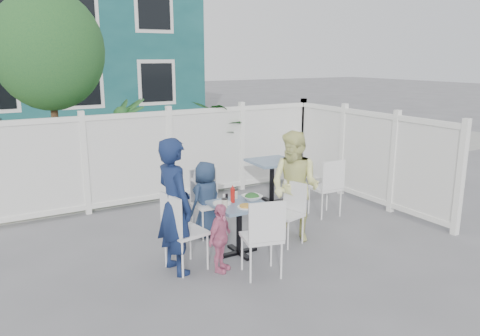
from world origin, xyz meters
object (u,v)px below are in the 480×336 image
chair_right (290,208)px  chair_back (207,197)px  chair_near (264,233)px  toddler (220,238)px  chair_left (180,226)px  woman (295,186)px  man (175,206)px  boy (206,199)px  spare_table (272,170)px  main_table (239,215)px

chair_right → chair_back: (-0.82, 0.87, 0.06)m
chair_near → toddler: 0.55m
chair_near → toddler: bearing=145.9°
chair_left → woman: size_ratio=0.63×
chair_near → man: 1.08m
chair_left → chair_back: size_ratio=1.02×
boy → toddler: size_ratio=1.29×
man → boy: man is taller
spare_table → man: size_ratio=0.48×
spare_table → chair_left: (-2.41, -1.64, -0.04)m
chair_back → man: size_ratio=0.58×
main_table → chair_right: size_ratio=0.81×
chair_right → toddler: size_ratio=1.01×
man → chair_near: bearing=-136.4°
boy → chair_near: bearing=67.6°
spare_table → chair_left: chair_left is taller
chair_back → man: (-0.87, -0.92, 0.26)m
main_table → toddler: 0.56m
chair_left → man: (-0.05, 0.02, 0.25)m
chair_back → woman: woman is taller
spare_table → man: 2.95m
chair_right → chair_back: 1.20m
chair_near → chair_left: bearing=153.3°
main_table → spare_table: (1.57, 1.57, 0.06)m
chair_left → boy: 1.17m
spare_table → chair_near: 2.83m
chair_left → chair_right: (1.65, 0.07, -0.07)m
woman → boy: bearing=-150.4°
chair_left → boy: size_ratio=0.89×
chair_near → boy: boy is taller
man → chair_right: bearing=-94.7°
chair_right → chair_near: size_ratio=0.89×
chair_right → spare_table: bearing=-40.3°
spare_table → chair_back: (-1.59, -0.70, -0.05)m
toddler → boy: bearing=36.6°
chair_near → toddler: chair_near is taller
chair_left → woman: (1.77, 0.13, 0.20)m
chair_left → chair_back: bearing=129.6°
man → toddler: bearing=-128.1°
woman → toddler: bearing=-98.0°
chair_left → man: size_ratio=0.59×
spare_table → toddler: size_ratio=0.92×
man → toddler: size_ratio=1.93×
spare_table → boy: 1.81m
chair_near → main_table: bearing=97.0°
chair_back → chair_right: bearing=135.5°
spare_table → chair_right: bearing=-116.0°
spare_table → toddler: toddler is taller
spare_table → chair_near: chair_near is taller
man → chair_back: bearing=-49.6°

